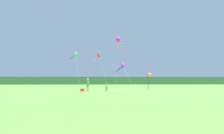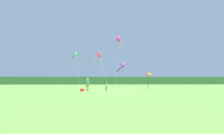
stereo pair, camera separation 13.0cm
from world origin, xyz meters
The scene contains 10 objects.
ground_plane centered at (0.00, 0.00, 0.00)m, with size 120.00×120.00×0.00m, color #6B9E42.
distant_treeline centered at (0.00, 45.00, 1.66)m, with size 108.00×3.78×3.32m, color #234C23.
person_adult centered at (-3.77, -2.13, 0.98)m, with size 0.39×0.39×1.76m.
person_child centered at (-1.24, -2.21, 0.59)m, with size 0.23×0.23×1.06m.
cooler_box centered at (-4.48, -2.20, 0.18)m, with size 0.49×0.40×0.35m, color red.
banner_flag_pole centered at (6.19, 2.33, 2.51)m, with size 0.90×0.70×3.09m.
kite_red centered at (-3.06, 17.60, 8.22)m, with size 4.62×8.02×9.41m.
kite_purple centered at (2.54, 10.19, 4.81)m, with size 2.48×7.47×5.68m.
kite_green centered at (-8.82, 16.40, 8.50)m, with size 3.41×5.36×9.37m.
kite_magenta centered at (2.26, 14.43, 11.56)m, with size 3.28×6.99×12.48m.
Camera 2 is at (-1.64, -23.22, 1.33)m, focal length 24.72 mm.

